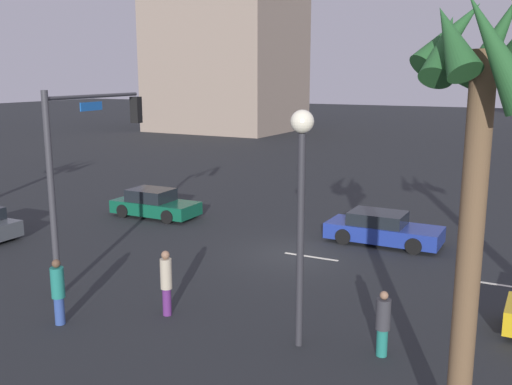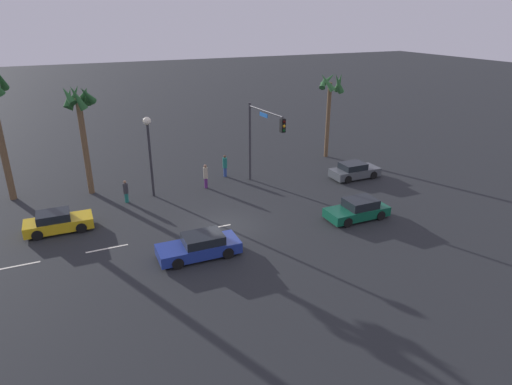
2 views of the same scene
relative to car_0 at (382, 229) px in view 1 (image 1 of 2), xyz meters
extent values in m
plane|color=#232628|center=(2.65, 2.98, -0.60)|extent=(220.00, 220.00, 0.00)
cube|color=silver|center=(-4.65, 2.98, -0.59)|extent=(2.35, 0.14, 0.01)
cube|color=silver|center=(1.90, 2.98, -0.59)|extent=(2.14, 0.14, 0.01)
cube|color=navy|center=(-0.07, 0.00, -0.13)|extent=(4.58, 1.90, 0.62)
cube|color=black|center=(0.21, 0.00, 0.43)|extent=(2.21, 1.64, 0.50)
cylinder|color=black|center=(-1.49, -0.83, -0.28)|extent=(0.64, 0.23, 0.64)
cylinder|color=black|center=(-1.46, 0.89, -0.28)|extent=(0.64, 0.23, 0.64)
cylinder|color=black|center=(1.33, -0.88, -0.28)|extent=(0.64, 0.23, 0.64)
cylinder|color=black|center=(1.36, 0.84, -0.28)|extent=(0.64, 0.23, 0.64)
cylinder|color=black|center=(14.24, 6.16, -0.28)|extent=(0.64, 0.22, 0.64)
cube|color=#0F5138|center=(10.92, 0.46, -0.14)|extent=(4.19, 1.80, 0.61)
cube|color=black|center=(11.17, 0.46, 0.45)|extent=(2.01, 1.58, 0.57)
cylinder|color=black|center=(9.62, -0.38, -0.28)|extent=(0.64, 0.22, 0.64)
cylinder|color=black|center=(9.62, 1.31, -0.28)|extent=(0.64, 0.22, 0.64)
cylinder|color=black|center=(12.22, -0.39, -0.28)|extent=(0.64, 0.22, 0.64)
cylinder|color=black|center=(12.22, 1.31, -0.28)|extent=(0.64, 0.22, 0.64)
cylinder|color=#38383D|center=(7.46, 10.14, 2.54)|extent=(0.20, 0.20, 6.29)
cylinder|color=#38383D|center=(7.68, 7.80, 5.44)|extent=(0.55, 4.70, 0.12)
cube|color=black|center=(7.89, 5.45, 4.86)|extent=(0.35, 0.35, 0.95)
sphere|color=#360503|center=(7.91, 5.27, 5.16)|extent=(0.20, 0.20, 0.20)
sphere|color=orange|center=(7.91, 5.27, 4.86)|extent=(0.20, 0.20, 0.20)
sphere|color=black|center=(7.91, 5.27, 4.56)|extent=(0.20, 0.20, 0.20)
cube|color=#1959B2|center=(7.65, 8.03, 5.12)|extent=(0.14, 1.10, 0.28)
cylinder|color=#2D2D33|center=(-0.47, 9.86, 2.08)|extent=(0.18, 0.18, 5.37)
sphere|color=#F2EACC|center=(-0.47, 9.86, 5.05)|extent=(0.56, 0.56, 0.56)
cylinder|color=#59266B|center=(3.60, 9.83, -0.20)|extent=(0.35, 0.35, 0.80)
cylinder|color=#B2A58C|center=(3.60, 9.83, 0.63)|extent=(0.47, 0.47, 0.87)
sphere|color=#8C664C|center=(3.60, 9.83, 1.19)|extent=(0.24, 0.24, 0.24)
cylinder|color=#2D478C|center=(5.87, 11.66, -0.21)|extent=(0.38, 0.38, 0.78)
cylinder|color=#1E7266|center=(5.87, 11.66, 0.60)|extent=(0.51, 0.51, 0.85)
sphere|color=brown|center=(5.87, 11.66, 1.14)|extent=(0.23, 0.23, 0.23)
cylinder|color=#1E7266|center=(-2.49, 9.47, -0.25)|extent=(0.34, 0.34, 0.69)
cylinder|color=#333338|center=(-2.49, 9.47, 0.47)|extent=(0.45, 0.45, 0.76)
sphere|color=#8C664C|center=(-2.49, 9.47, 0.96)|extent=(0.21, 0.21, 0.21)
cylinder|color=brown|center=(-4.63, 12.43, 2.96)|extent=(0.42, 0.42, 7.12)
cone|color=#235628|center=(-3.98, 12.35, 6.57)|extent=(0.70, 1.29, 1.36)
cone|color=#235628|center=(-4.18, 12.88, 6.66)|extent=(1.24, 1.24, 1.36)
cone|color=#235628|center=(-4.87, 13.31, 6.46)|extent=(1.47, 0.90, 1.88)
cone|color=#235628|center=(-4.69, 11.56, 6.69)|extent=(1.25, 0.65, 1.82)
cone|color=#235628|center=(-4.03, 11.92, 6.79)|extent=(1.42, 1.52, 1.49)
cube|color=gray|center=(29.98, -40.05, 8.61)|extent=(16.34, 14.45, 18.41)
camera|label=1|loc=(-5.63, 22.46, 6.12)|focal=40.52mm
camera|label=2|loc=(-6.03, -21.02, 11.96)|focal=31.06mm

